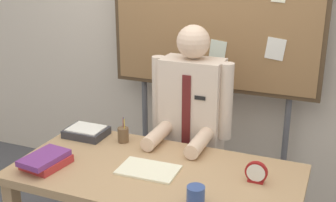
{
  "coord_description": "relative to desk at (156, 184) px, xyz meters",
  "views": [
    {
      "loc": [
        0.89,
        -1.97,
        1.88
      ],
      "look_at": [
        0.0,
        0.18,
        1.07
      ],
      "focal_mm": 46.77,
      "sensor_mm": 36.0,
      "label": 1
    }
  ],
  "objects": [
    {
      "name": "coffee_mug",
      "position": [
        0.31,
        -0.24,
        0.13
      ],
      "size": [
        0.09,
        0.09,
        0.09
      ],
      "primitive_type": "cylinder",
      "color": "#334C8C",
      "rests_on": "desk"
    },
    {
      "name": "desk_clock",
      "position": [
        0.54,
        0.08,
        0.14
      ],
      "size": [
        0.12,
        0.04,
        0.12
      ],
      "color": "maroon",
      "rests_on": "desk"
    },
    {
      "name": "person",
      "position": [
        0.0,
        0.58,
        0.04
      ],
      "size": [
        0.55,
        0.56,
        1.44
      ],
      "color": "#2D2D33",
      "rests_on": "ground_plane"
    },
    {
      "name": "open_notebook",
      "position": [
        -0.04,
        -0.02,
        0.09
      ],
      "size": [
        0.33,
        0.22,
        0.01
      ],
      "primitive_type": "cube",
      "rotation": [
        0.0,
        0.0,
        0.03
      ],
      "color": "#F4EFCC",
      "rests_on": "desk"
    },
    {
      "name": "bulletin_board",
      "position": [
        0.0,
        1.02,
        0.78
      ],
      "size": [
        1.55,
        0.09,
        1.98
      ],
      "color": "#4C3823",
      "rests_on": "ground_plane"
    },
    {
      "name": "book_stack",
      "position": [
        -0.59,
        -0.19,
        0.12
      ],
      "size": [
        0.23,
        0.29,
        0.08
      ],
      "color": "#B22D2D",
      "rests_on": "desk"
    },
    {
      "name": "back_wall",
      "position": [
        0.0,
        1.22,
        0.72
      ],
      "size": [
        6.4,
        0.08,
        2.7
      ],
      "primitive_type": "cube",
      "color": "beige",
      "rests_on": "ground_plane"
    },
    {
      "name": "pen_holder",
      "position": [
        -0.34,
        0.27,
        0.14
      ],
      "size": [
        0.07,
        0.07,
        0.16
      ],
      "color": "brown",
      "rests_on": "desk"
    },
    {
      "name": "desk",
      "position": [
        0.0,
        0.0,
        0.0
      ],
      "size": [
        1.58,
        0.8,
        0.72
      ],
      "color": "tan",
      "rests_on": "ground_plane"
    },
    {
      "name": "paper_tray",
      "position": [
        -0.61,
        0.26,
        0.12
      ],
      "size": [
        0.26,
        0.2,
        0.06
      ],
      "color": "#333338",
      "rests_on": "desk"
    }
  ]
}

